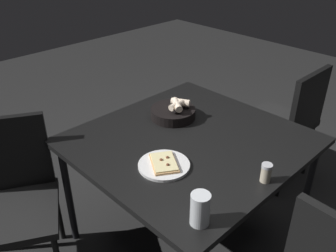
{
  "coord_description": "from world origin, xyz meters",
  "views": [
    {
      "loc": [
        1.2,
        1.06,
        1.7
      ],
      "look_at": [
        0.07,
        -0.1,
        0.78
      ],
      "focal_mm": 38.38,
      "sensor_mm": 36.0,
      "label": 1
    }
  ],
  "objects_px": {
    "dining_table": "(190,148)",
    "pepper_shaker": "(266,174)",
    "bread_basket": "(173,112)",
    "beer_glass": "(200,210)",
    "chair_near": "(12,192)",
    "pizza_plate": "(164,164)",
    "chair_spare": "(289,118)"
  },
  "relations": [
    {
      "from": "pizza_plate",
      "to": "bread_basket",
      "type": "relative_size",
      "value": 0.94
    },
    {
      "from": "chair_near",
      "to": "pepper_shaker",
      "type": "bearing_deg",
      "value": 127.21
    },
    {
      "from": "bread_basket",
      "to": "beer_glass",
      "type": "bearing_deg",
      "value": 51.7
    },
    {
      "from": "pizza_plate",
      "to": "chair_near",
      "type": "bearing_deg",
      "value": -49.83
    },
    {
      "from": "pizza_plate",
      "to": "bread_basket",
      "type": "bearing_deg",
      "value": -140.22
    },
    {
      "from": "pizza_plate",
      "to": "pepper_shaker",
      "type": "relative_size",
      "value": 2.73
    },
    {
      "from": "bread_basket",
      "to": "pepper_shaker",
      "type": "xyz_separation_m",
      "value": [
        0.13,
        0.7,
        0.0
      ]
    },
    {
      "from": "dining_table",
      "to": "pepper_shaker",
      "type": "distance_m",
      "value": 0.48
    },
    {
      "from": "beer_glass",
      "to": "chair_spare",
      "type": "relative_size",
      "value": 0.15
    },
    {
      "from": "chair_near",
      "to": "chair_spare",
      "type": "bearing_deg",
      "value": 160.46
    },
    {
      "from": "dining_table",
      "to": "bread_basket",
      "type": "relative_size",
      "value": 4.33
    },
    {
      "from": "bread_basket",
      "to": "chair_near",
      "type": "height_order",
      "value": "chair_near"
    },
    {
      "from": "bread_basket",
      "to": "chair_near",
      "type": "bearing_deg",
      "value": -18.57
    },
    {
      "from": "pepper_shaker",
      "to": "beer_glass",
      "type": "bearing_deg",
      "value": -5.07
    },
    {
      "from": "pizza_plate",
      "to": "pepper_shaker",
      "type": "xyz_separation_m",
      "value": [
        -0.24,
        0.39,
        0.03
      ]
    },
    {
      "from": "dining_table",
      "to": "pizza_plate",
      "type": "bearing_deg",
      "value": 16.76
    },
    {
      "from": "dining_table",
      "to": "chair_near",
      "type": "height_order",
      "value": "chair_near"
    },
    {
      "from": "pizza_plate",
      "to": "chair_near",
      "type": "height_order",
      "value": "chair_near"
    },
    {
      "from": "bread_basket",
      "to": "beer_glass",
      "type": "height_order",
      "value": "beer_glass"
    },
    {
      "from": "dining_table",
      "to": "pizza_plate",
      "type": "distance_m",
      "value": 0.28
    },
    {
      "from": "beer_glass",
      "to": "chair_near",
      "type": "bearing_deg",
      "value": -69.5
    },
    {
      "from": "chair_near",
      "to": "pizza_plate",
      "type": "bearing_deg",
      "value": 130.17
    },
    {
      "from": "pizza_plate",
      "to": "pepper_shaker",
      "type": "height_order",
      "value": "pepper_shaker"
    },
    {
      "from": "beer_glass",
      "to": "chair_near",
      "type": "distance_m",
      "value": 1.06
    },
    {
      "from": "dining_table",
      "to": "pizza_plate",
      "type": "height_order",
      "value": "pizza_plate"
    },
    {
      "from": "beer_glass",
      "to": "chair_near",
      "type": "relative_size",
      "value": 0.16
    },
    {
      "from": "pizza_plate",
      "to": "chair_spare",
      "type": "relative_size",
      "value": 0.27
    },
    {
      "from": "pepper_shaker",
      "to": "chair_spare",
      "type": "xyz_separation_m",
      "value": [
        -0.95,
        -0.39,
        -0.23
      ]
    },
    {
      "from": "beer_glass",
      "to": "chair_near",
      "type": "height_order",
      "value": "chair_near"
    },
    {
      "from": "chair_spare",
      "to": "beer_glass",
      "type": "bearing_deg",
      "value": 14.59
    },
    {
      "from": "dining_table",
      "to": "chair_spare",
      "type": "height_order",
      "value": "chair_spare"
    },
    {
      "from": "pepper_shaker",
      "to": "chair_near",
      "type": "distance_m",
      "value": 1.27
    }
  ]
}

